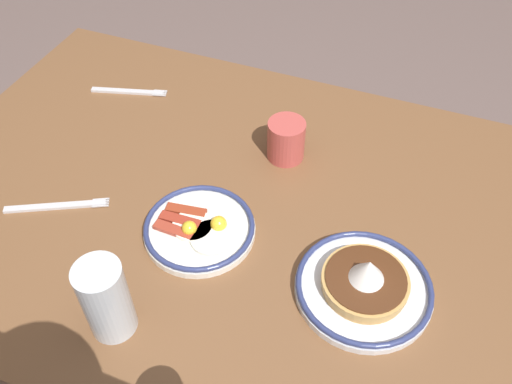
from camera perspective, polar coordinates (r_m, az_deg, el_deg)
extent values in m
plane|color=#6A5752|center=(1.65, 1.80, -19.33)|extent=(6.00, 6.00, 0.00)
cube|color=brown|center=(1.04, 2.69, -3.55)|extent=(1.50, 0.89, 0.03)
cylinder|color=brown|center=(1.75, -14.40, 3.32)|extent=(0.05, 0.05, 0.69)
cylinder|color=white|center=(0.95, 11.11, -9.92)|extent=(0.23, 0.23, 0.01)
torus|color=navy|center=(0.94, 11.21, -9.52)|extent=(0.23, 0.23, 0.01)
cylinder|color=tan|center=(0.94, 11.22, -9.48)|extent=(0.14, 0.14, 0.01)
cylinder|color=tan|center=(0.93, 11.33, -9.07)|extent=(0.15, 0.15, 0.01)
cylinder|color=#4C2814|center=(0.92, 11.40, -8.81)|extent=(0.13, 0.13, 0.00)
cone|color=white|center=(0.90, 11.61, -7.98)|extent=(0.06, 0.06, 0.04)
cylinder|color=white|center=(1.01, -5.89, -3.99)|extent=(0.20, 0.20, 0.01)
torus|color=navy|center=(1.00, -5.94, -3.56)|extent=(0.20, 0.20, 0.01)
cylinder|color=white|center=(0.98, -4.59, -4.78)|extent=(0.08, 0.08, 0.01)
sphere|color=yellow|center=(0.99, -3.92, -3.34)|extent=(0.03, 0.03, 0.03)
cylinder|color=white|center=(1.00, -6.65, -3.52)|extent=(0.07, 0.07, 0.01)
sphere|color=yellow|center=(0.99, -6.97, -3.78)|extent=(0.03, 0.03, 0.03)
cube|color=#9B371E|center=(1.03, -7.30, -1.94)|extent=(0.08, 0.03, 0.01)
cube|color=#9F3221|center=(1.01, -7.93, -2.93)|extent=(0.08, 0.02, 0.01)
cube|color=#A23927|center=(1.00, -8.57, -3.94)|extent=(0.08, 0.02, 0.01)
cylinder|color=#BF4C47|center=(1.12, 3.16, 5.44)|extent=(0.08, 0.08, 0.09)
torus|color=#BF4C47|center=(1.15, 2.79, 6.70)|extent=(0.04, 0.06, 0.06)
cylinder|color=brown|center=(1.10, 3.21, 6.51)|extent=(0.07, 0.07, 0.01)
cylinder|color=silver|center=(0.87, -15.37, -10.75)|extent=(0.07, 0.07, 0.15)
cylinder|color=black|center=(0.89, -15.09, -11.52)|extent=(0.06, 0.06, 0.10)
cube|color=silver|center=(1.12, -20.20, -1.41)|extent=(0.18, 0.10, 0.01)
cube|color=silver|center=(1.09, -15.93, -1.43)|extent=(0.03, 0.02, 0.00)
cube|color=silver|center=(1.09, -15.90, -1.19)|extent=(0.03, 0.02, 0.00)
cube|color=silver|center=(1.10, -15.87, -0.96)|extent=(0.03, 0.02, 0.00)
cube|color=silver|center=(1.10, -15.84, -0.73)|extent=(0.03, 0.02, 0.00)
cube|color=silver|center=(1.35, -13.25, 10.17)|extent=(0.17, 0.06, 0.01)
cube|color=silver|center=(1.32, -10.07, 9.90)|extent=(0.03, 0.01, 0.00)
cube|color=silver|center=(1.33, -10.02, 10.05)|extent=(0.03, 0.01, 0.00)
cube|color=silver|center=(1.33, -9.96, 10.21)|extent=(0.03, 0.01, 0.00)
cube|color=silver|center=(1.34, -9.91, 10.36)|extent=(0.03, 0.01, 0.00)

